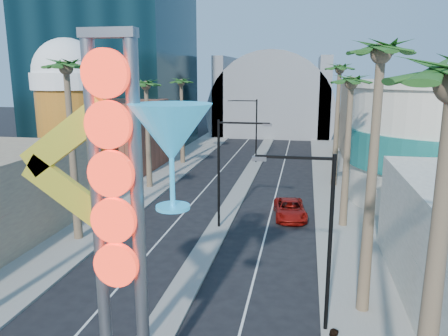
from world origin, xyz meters
TOP-DOWN VIEW (x-y plane):
  - sidewalk_west at (-9.50, 35.00)m, footprint 5.00×100.00m
  - sidewalk_east at (9.50, 35.00)m, footprint 5.00×100.00m
  - median at (0.00, 38.00)m, footprint 1.60×84.00m
  - brick_filler_west at (-16.00, 38.00)m, footprint 10.00×10.00m
  - filler_east at (16.00, 48.00)m, footprint 10.00×20.00m
  - beer_mug at (-17.00, 30.00)m, footprint 7.00×7.00m
  - turquoise_building at (18.00, 30.00)m, footprint 16.60×16.60m
  - canopy at (0.00, 72.00)m, footprint 22.00×16.00m
  - neon_sign at (0.82, 2.96)m, footprint 6.53×2.60m
  - streetlight_0 at (0.55, 20.00)m, footprint 3.79×0.25m
  - streetlight_1 at (-0.55, 44.00)m, footprint 3.79×0.25m
  - streetlight_2 at (6.72, 8.00)m, footprint 3.45×0.25m
  - palm_1 at (-9.00, 16.00)m, footprint 2.40×2.40m
  - palm_2 at (-9.00, 30.00)m, footprint 2.40×2.40m
  - palm_3 at (-9.00, 42.00)m, footprint 2.40×2.40m
  - palm_5 at (9.00, 10.00)m, footprint 2.40×2.40m
  - palm_6 at (9.00, 22.00)m, footprint 2.40×2.40m
  - palm_7 at (9.00, 34.00)m, footprint 2.40×2.40m
  - red_pickup at (5.05, 23.34)m, footprint 2.96×5.35m

SIDE VIEW (x-z plane):
  - sidewalk_west at x=-9.50m, z-range 0.00..0.15m
  - sidewalk_east at x=9.50m, z-range 0.00..0.15m
  - median at x=0.00m, z-range 0.00..0.15m
  - red_pickup at x=5.05m, z-range 0.00..1.42m
  - brick_filler_west at x=-16.00m, z-range 0.00..8.00m
  - canopy at x=0.00m, z-range -6.69..15.31m
  - streetlight_2 at x=6.72m, z-range 0.83..8.83m
  - streetlight_0 at x=0.55m, z-range 0.88..8.88m
  - streetlight_1 at x=-0.55m, z-range 0.88..8.88m
  - filler_east at x=16.00m, z-range 0.00..10.00m
  - turquoise_building at x=18.00m, z-range -0.05..10.55m
  - neon_sign at x=0.82m, z-range 1.03..13.58m
  - beer_mug at x=-17.00m, z-range 0.59..15.09m
  - palm_2 at x=-9.00m, z-range 3.88..15.08m
  - palm_3 at x=-9.00m, z-range 3.88..15.08m
  - palm_6 at x=9.00m, z-range 4.08..15.78m
  - palm_1 at x=-9.00m, z-range 4.47..17.17m
  - palm_7 at x=9.00m, z-range 4.47..17.17m
  - palm_5 at x=9.00m, z-range 4.67..17.87m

